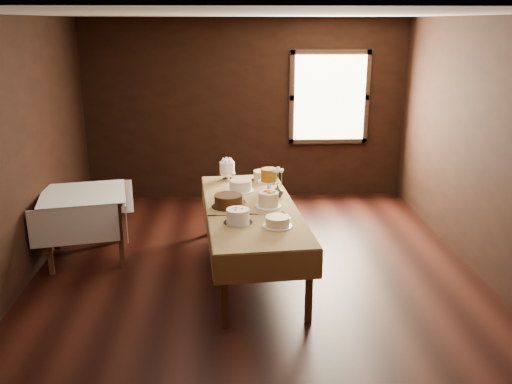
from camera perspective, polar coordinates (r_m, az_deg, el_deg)
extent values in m
cube|color=black|center=(6.10, 0.11, -9.11)|extent=(5.00, 6.00, 0.01)
cube|color=beige|center=(5.46, 0.12, 18.20)|extent=(5.00, 6.00, 0.01)
cube|color=black|center=(8.56, -1.06, 8.55)|extent=(5.00, 0.02, 2.80)
cube|color=black|center=(2.81, 3.72, -10.97)|extent=(5.00, 0.02, 2.80)
cube|color=black|center=(6.02, -24.43, 3.11)|extent=(0.02, 6.00, 2.80)
cube|color=black|center=(6.27, 23.61, 3.76)|extent=(0.02, 6.00, 2.80)
cube|color=#FFEABF|center=(8.62, 7.75, 9.80)|extent=(1.10, 0.05, 1.30)
cube|color=#45291A|center=(5.07, -3.39, -10.52)|extent=(0.07, 0.07, 0.71)
cube|color=#45291A|center=(7.22, -4.84, -1.81)|extent=(0.07, 0.07, 0.71)
cube|color=#45291A|center=(5.18, 5.60, -9.93)|extent=(0.07, 0.07, 0.71)
cube|color=#45291A|center=(7.29, 1.44, -1.54)|extent=(0.07, 0.07, 0.71)
cube|color=#45291A|center=(6.02, -0.53, -1.76)|extent=(1.11, 2.53, 0.04)
cube|color=tan|center=(6.01, -0.53, -1.52)|extent=(1.18, 2.59, 0.01)
cube|color=#45291A|center=(6.48, -20.98, -5.02)|extent=(0.06, 0.06, 0.76)
cube|color=#45291A|center=(7.20, -20.37, -2.70)|extent=(0.06, 0.06, 0.76)
cube|color=#45291A|center=(6.42, -14.07, -4.54)|extent=(0.06, 0.06, 0.76)
cube|color=#45291A|center=(7.15, -14.17, -2.25)|extent=(0.06, 0.06, 0.76)
cube|color=#45291A|center=(6.67, -17.71, -0.36)|extent=(1.03, 1.03, 0.04)
cube|color=white|center=(6.67, -17.73, -0.15)|extent=(1.13, 1.13, 0.01)
cylinder|color=silver|center=(7.00, -3.04, 1.75)|extent=(0.23, 0.23, 0.11)
cylinder|color=white|center=(6.96, -3.06, 2.73)|extent=(0.22, 0.22, 0.13)
cylinder|color=silver|center=(6.94, 0.66, 1.22)|extent=(0.28, 0.28, 0.01)
cylinder|color=#D6B38F|center=(6.93, 0.66, 1.75)|extent=(0.28, 0.28, 0.12)
cylinder|color=white|center=(6.54, -1.65, 0.17)|extent=(0.33, 0.33, 0.01)
cylinder|color=white|center=(6.52, -1.65, 0.68)|extent=(0.38, 0.38, 0.11)
cylinder|color=white|center=(6.49, 1.36, 0.65)|extent=(0.26, 0.26, 0.15)
cylinder|color=#AE6618|center=(6.45, 1.37, 1.92)|extent=(0.20, 0.20, 0.15)
cylinder|color=silver|center=(5.97, -2.92, -1.56)|extent=(0.37, 0.37, 0.01)
cylinder|color=#361D0B|center=(5.95, -2.93, -0.91)|extent=(0.43, 0.43, 0.13)
cylinder|color=white|center=(5.98, 1.32, -1.50)|extent=(0.29, 0.29, 0.01)
cylinder|color=beige|center=(5.96, 1.33, -0.74)|extent=(0.30, 0.30, 0.15)
cylinder|color=silver|center=(5.50, -1.91, -3.23)|extent=(0.30, 0.30, 0.01)
cylinder|color=white|center=(5.48, -1.92, -2.50)|extent=(0.30, 0.30, 0.14)
cylinder|color=white|center=(5.42, 2.27, -3.59)|extent=(0.29, 0.29, 0.01)
cylinder|color=beige|center=(5.40, 2.28, -3.08)|extent=(0.33, 0.33, 0.09)
cube|color=silver|center=(5.74, 0.40, -2.36)|extent=(0.24, 0.04, 0.01)
cube|color=silver|center=(5.70, 3.32, -2.53)|extent=(0.07, 0.24, 0.01)
cube|color=silver|center=(6.26, -1.38, -0.66)|extent=(0.05, 0.24, 0.01)
cube|color=silver|center=(6.27, 2.01, -0.62)|extent=(0.10, 0.23, 0.01)
cube|color=silver|center=(5.72, -3.46, -2.48)|extent=(0.24, 0.03, 0.01)
imported|color=#2D2823|center=(6.31, 2.29, 0.10)|extent=(0.16, 0.16, 0.14)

